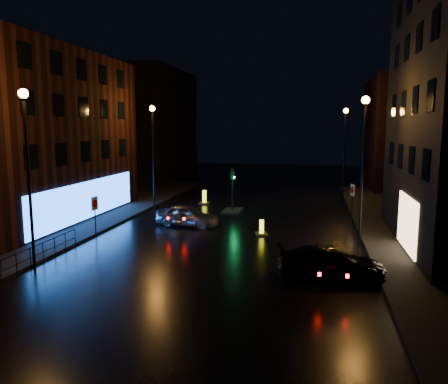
{
  "coord_description": "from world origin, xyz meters",
  "views": [
    {
      "loc": [
        5.08,
        -19.77,
        6.64
      ],
      "look_at": [
        -0.16,
        5.63,
        2.8
      ],
      "focal_mm": 35.0,
      "sensor_mm": 36.0,
      "label": 1
    }
  ],
  "objects_px": {
    "silver_hatchback": "(187,215)",
    "bollard_far": "(204,201)",
    "bollard_near": "(261,231)",
    "dark_sedan": "(331,263)",
    "road_sign_right": "(352,193)",
    "road_sign_left": "(95,207)",
    "traffic_signal": "(232,205)"
  },
  "relations": [
    {
      "from": "bollard_far",
      "to": "dark_sedan",
      "type": "bearing_deg",
      "value": -64.08
    },
    {
      "from": "silver_hatchback",
      "to": "bollard_near",
      "type": "bearing_deg",
      "value": -98.12
    },
    {
      "from": "silver_hatchback",
      "to": "road_sign_left",
      "type": "xyz_separation_m",
      "value": [
        -4.65,
        -4.04,
        1.14
      ]
    },
    {
      "from": "traffic_signal",
      "to": "bollard_far",
      "type": "xyz_separation_m",
      "value": [
        -3.04,
        2.88,
        -0.24
      ]
    },
    {
      "from": "dark_sedan",
      "to": "road_sign_right",
      "type": "relative_size",
      "value": 1.87
    },
    {
      "from": "dark_sedan",
      "to": "bollard_near",
      "type": "bearing_deg",
      "value": 21.62
    },
    {
      "from": "road_sign_left",
      "to": "road_sign_right",
      "type": "bearing_deg",
      "value": 35.94
    },
    {
      "from": "dark_sedan",
      "to": "bollard_near",
      "type": "relative_size",
      "value": 3.86
    },
    {
      "from": "traffic_signal",
      "to": "dark_sedan",
      "type": "bearing_deg",
      "value": -63.76
    },
    {
      "from": "dark_sedan",
      "to": "bollard_far",
      "type": "xyz_separation_m",
      "value": [
        -10.19,
        17.37,
        -0.43
      ]
    },
    {
      "from": "bollard_near",
      "to": "road_sign_left",
      "type": "bearing_deg",
      "value": 178.76
    },
    {
      "from": "bollard_near",
      "to": "road_sign_left",
      "type": "height_order",
      "value": "road_sign_left"
    },
    {
      "from": "traffic_signal",
      "to": "road_sign_right",
      "type": "relative_size",
      "value": 1.35
    },
    {
      "from": "traffic_signal",
      "to": "road_sign_right",
      "type": "distance_m",
      "value": 9.28
    },
    {
      "from": "dark_sedan",
      "to": "road_sign_right",
      "type": "height_order",
      "value": "road_sign_right"
    },
    {
      "from": "silver_hatchback",
      "to": "bollard_far",
      "type": "xyz_separation_m",
      "value": [
        -1.0,
        8.65,
        -0.46
      ]
    },
    {
      "from": "traffic_signal",
      "to": "road_sign_left",
      "type": "relative_size",
      "value": 1.39
    },
    {
      "from": "traffic_signal",
      "to": "bollard_near",
      "type": "distance_m",
      "value": 7.93
    },
    {
      "from": "bollard_far",
      "to": "road_sign_left",
      "type": "bearing_deg",
      "value": -110.54
    },
    {
      "from": "bollard_far",
      "to": "road_sign_left",
      "type": "relative_size",
      "value": 0.57
    },
    {
      "from": "dark_sedan",
      "to": "road_sign_right",
      "type": "distance_m",
      "value": 13.54
    },
    {
      "from": "silver_hatchback",
      "to": "road_sign_right",
      "type": "height_order",
      "value": "road_sign_right"
    },
    {
      "from": "road_sign_left",
      "to": "road_sign_right",
      "type": "distance_m",
      "value": 18.01
    },
    {
      "from": "bollard_far",
      "to": "road_sign_right",
      "type": "distance_m",
      "value": 12.89
    },
    {
      "from": "bollard_near",
      "to": "road_sign_right",
      "type": "distance_m",
      "value": 8.66
    },
    {
      "from": "silver_hatchback",
      "to": "road_sign_left",
      "type": "bearing_deg",
      "value": 138.65
    },
    {
      "from": "traffic_signal",
      "to": "road_sign_right",
      "type": "height_order",
      "value": "traffic_signal"
    },
    {
      "from": "dark_sedan",
      "to": "road_sign_right",
      "type": "xyz_separation_m",
      "value": [
        1.95,
        13.35,
        1.22
      ]
    },
    {
      "from": "traffic_signal",
      "to": "bollard_far",
      "type": "height_order",
      "value": "traffic_signal"
    },
    {
      "from": "traffic_signal",
      "to": "silver_hatchback",
      "type": "bearing_deg",
      "value": -109.5
    },
    {
      "from": "bollard_near",
      "to": "bollard_far",
      "type": "relative_size",
      "value": 0.87
    },
    {
      "from": "dark_sedan",
      "to": "road_sign_left",
      "type": "relative_size",
      "value": 1.92
    }
  ]
}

